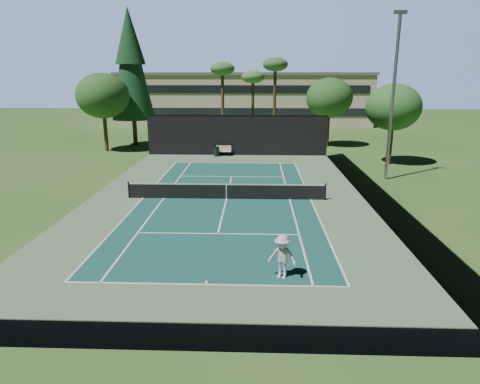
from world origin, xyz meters
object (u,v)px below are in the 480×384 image
(tennis_ball_a, at_px, (75,256))
(tennis_ball_d, at_px, (158,180))
(tennis_net, at_px, (226,191))
(tennis_ball_c, at_px, (235,190))
(park_bench, at_px, (224,150))
(trash_bin, at_px, (216,152))
(player, at_px, (282,257))
(tennis_ball_b, at_px, (227,184))

(tennis_ball_a, height_order, tennis_ball_d, tennis_ball_a)
(tennis_ball_a, bearing_deg, tennis_net, 57.03)
(tennis_ball_c, bearing_deg, park_bench, 97.46)
(tennis_net, xyz_separation_m, tennis_ball_d, (-5.59, 4.85, -0.52))
(tennis_ball_d, xyz_separation_m, trash_bin, (3.58, 10.42, 0.44))
(player, distance_m, tennis_ball_c, 13.45)
(player, height_order, tennis_ball_c, player)
(tennis_net, relative_size, tennis_ball_a, 176.33)
(tennis_net, xyz_separation_m, tennis_ball_c, (0.46, 2.03, -0.52))
(tennis_ball_a, height_order, tennis_ball_c, same)
(park_bench, bearing_deg, player, -80.93)
(tennis_net, height_order, player, player)
(tennis_net, height_order, tennis_ball_c, tennis_net)
(player, xyz_separation_m, park_bench, (-4.28, 26.79, -0.35))
(tennis_ball_c, bearing_deg, tennis_ball_b, 111.25)
(tennis_ball_c, bearing_deg, tennis_net, -102.81)
(player, bearing_deg, tennis_net, 123.21)
(tennis_net, bearing_deg, tennis_ball_c, 77.19)
(player, distance_m, park_bench, 27.13)
(tennis_ball_b, bearing_deg, park_bench, 95.34)
(tennis_ball_b, distance_m, park_bench, 11.94)
(tennis_ball_b, bearing_deg, trash_bin, 98.90)
(tennis_net, bearing_deg, tennis_ball_a, -122.97)
(tennis_ball_c, xyz_separation_m, park_bench, (-1.78, 13.61, 0.51))
(tennis_ball_d, height_order, trash_bin, trash_bin)
(tennis_net, relative_size, tennis_ball_b, 217.48)
(tennis_ball_c, height_order, park_bench, park_bench)
(player, distance_m, trash_bin, 26.89)
(tennis_net, bearing_deg, tennis_ball_d, 139.05)
(trash_bin, bearing_deg, tennis_ball_d, -108.96)
(tennis_ball_a, distance_m, tennis_ball_d, 14.29)
(player, height_order, tennis_ball_d, player)
(player, distance_m, tennis_ball_b, 15.27)
(tennis_ball_c, height_order, tennis_ball_d, tennis_ball_c)
(tennis_net, xyz_separation_m, tennis_ball_a, (-6.12, -9.43, -0.52))
(tennis_ball_a, bearing_deg, tennis_ball_c, 60.14)
(tennis_net, bearing_deg, park_bench, 94.83)
(tennis_net, xyz_separation_m, player, (2.96, -11.15, 0.34))
(tennis_net, distance_m, tennis_ball_b, 3.80)
(tennis_ball_c, xyz_separation_m, trash_bin, (-2.47, 13.24, 0.44))
(tennis_ball_a, xyz_separation_m, tennis_ball_c, (6.58, 11.46, -0.00))
(tennis_net, distance_m, player, 11.55)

